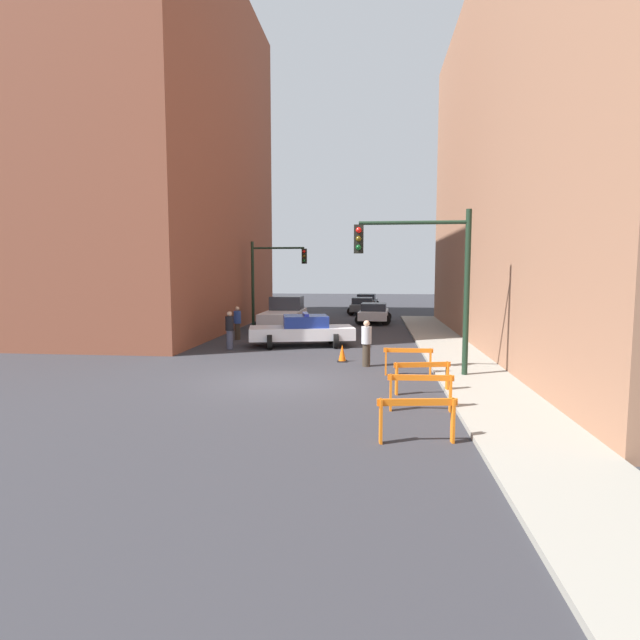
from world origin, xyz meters
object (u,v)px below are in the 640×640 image
traffic_light_near (429,267)px  pedestrian_sidewalk (366,343)px  pedestrian_corner (237,323)px  traffic_light_far (270,271)px  traffic_cone (342,353)px  parked_car_mid (362,305)px  barrier_front (417,413)px  barrier_mid (421,386)px  barrier_back (422,372)px  white_truck (284,314)px  parked_car_near (374,313)px  police_car (302,330)px  barrier_corner (408,357)px  parked_car_far (366,301)px  pedestrian_crossing (230,330)px

traffic_light_near → pedestrian_sidewalk: bearing=139.9°
pedestrian_corner → traffic_light_far: bearing=-13.5°
pedestrian_sidewalk → traffic_cone: bearing=-102.2°
parked_car_mid → barrier_front: parked_car_mid is taller
barrier_mid → parked_car_mid: bearing=94.2°
traffic_light_far → barrier_back: bearing=-64.8°
white_truck → parked_car_near: white_truck is taller
white_truck → barrier_back: (6.55, -14.89, -0.29)m
police_car → white_truck: (-1.98, 6.37, 0.18)m
barrier_back → barrier_corner: 2.50m
white_truck → barrier_corner: size_ratio=3.37×
white_truck → parked_car_mid: 11.86m
police_car → parked_car_mid: size_ratio=1.15×
pedestrian_sidewalk → barrier_corner: 2.00m
traffic_cone → parked_car_mid: bearing=89.3°
police_car → pedestrian_sidewalk: 5.48m
barrier_mid → parked_car_near: bearing=93.1°
parked_car_mid → barrier_front: size_ratio=2.71×
barrier_mid → police_car: bearing=113.1°
traffic_light_far → barrier_mid: size_ratio=3.25×
traffic_light_near → pedestrian_sidewalk: 3.71m
traffic_cone → traffic_light_far: bearing=114.1°
pedestrian_corner → barrier_front: bearing=-161.4°
police_car → barrier_back: size_ratio=3.16×
police_car → traffic_cone: police_car is taller
traffic_light_near → barrier_back: 3.70m
pedestrian_sidewalk → barrier_back: (1.60, -3.91, -0.24)m
pedestrian_corner → white_truck: bearing=-27.7°
pedestrian_corner → traffic_cone: 7.83m
barrier_front → traffic_cone: (-2.03, 8.79, -0.30)m
traffic_light_near → police_car: (-4.94, 6.27, -2.81)m
traffic_light_near → parked_car_far: size_ratio=1.18×
traffic_light_far → barrier_front: bearing=-70.5°
white_truck → barrier_front: bearing=-72.2°
parked_car_mid → barrier_corner: parked_car_mid is taller
parked_car_near → police_car: bearing=-104.0°
pedestrian_sidewalk → traffic_cone: pedestrian_sidewalk is taller
barrier_front → barrier_mid: 2.32m
police_car → parked_car_near: bearing=-29.1°
pedestrian_corner → barrier_front: pedestrian_corner is taller
traffic_light_far → barrier_mid: 19.65m
pedestrian_crossing → traffic_cone: pedestrian_crossing is taller
parked_car_far → traffic_light_far: bearing=-105.7°
pedestrian_corner → traffic_light_near: bearing=-142.8°
traffic_light_far → traffic_cone: bearing=-65.9°
pedestrian_corner → barrier_corner: 11.05m
parked_car_near → traffic_cone: size_ratio=6.69×
barrier_mid → traffic_light_far: bearing=112.5°
traffic_light_near → white_truck: 14.65m
barrier_back → white_truck: bearing=113.7°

